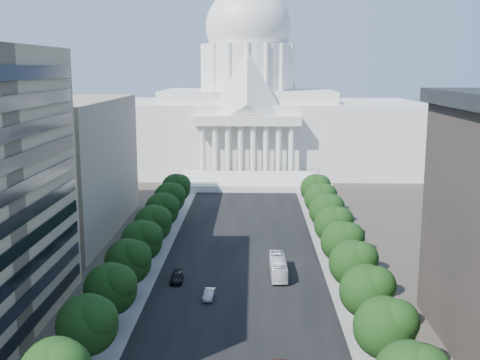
{
  "coord_description": "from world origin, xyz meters",
  "views": [
    {
      "loc": [
        2.2,
        -32.11,
        36.96
      ],
      "look_at": [
        -0.55,
        85.69,
        14.84
      ],
      "focal_mm": 45.0,
      "sensor_mm": 36.0,
      "label": 1
    }
  ],
  "objects": [
    {
      "name": "tree_r_i",
      "position": [
        18.34,
        107.81,
        6.45
      ],
      "size": [
        7.79,
        7.6,
        9.97
      ],
      "color": "#33261C",
      "rests_on": "ground"
    },
    {
      "name": "tree_r_c",
      "position": [
        18.34,
        35.81,
        6.45
      ],
      "size": [
        7.79,
        7.6,
        9.97
      ],
      "color": "#33261C",
      "rests_on": "ground"
    },
    {
      "name": "streetlight_c",
      "position": [
        19.9,
        60.0,
        5.82
      ],
      "size": [
        2.61,
        0.44,
        9.0
      ],
      "color": "gray",
      "rests_on": "ground"
    },
    {
      "name": "city_bus",
      "position": [
        6.67,
        71.54,
        1.65
      ],
      "size": [
        2.93,
        11.85,
        3.29
      ],
      "primitive_type": "imported",
      "rotation": [
        0.0,
        0.0,
        0.01
      ],
      "color": "white",
      "rests_on": "ground"
    },
    {
      "name": "streetlight_b",
      "position": [
        19.9,
        35.0,
        5.82
      ],
      "size": [
        2.61,
        0.44,
        9.0
      ],
      "color": "gray",
      "rests_on": "ground"
    },
    {
      "name": "streetlight_f",
      "position": [
        19.9,
        135.0,
        5.82
      ],
      "size": [
        2.61,
        0.44,
        9.0
      ],
      "color": "gray",
      "rests_on": "ground"
    },
    {
      "name": "tree_l_j",
      "position": [
        -17.66,
        119.81,
        6.45
      ],
      "size": [
        7.79,
        7.6,
        9.97
      ],
      "color": "#33261C",
      "rests_on": "ground"
    },
    {
      "name": "tree_r_d",
      "position": [
        18.34,
        47.81,
        6.45
      ],
      "size": [
        7.79,
        7.6,
        9.97
      ],
      "color": "#33261C",
      "rests_on": "ground"
    },
    {
      "name": "tree_r_j",
      "position": [
        18.34,
        119.81,
        6.45
      ],
      "size": [
        7.79,
        7.6,
        9.97
      ],
      "color": "#33261C",
      "rests_on": "ground"
    },
    {
      "name": "tree_l_i",
      "position": [
        -17.66,
        107.81,
        6.45
      ],
      "size": [
        7.79,
        7.6,
        9.97
      ],
      "color": "#33261C",
      "rests_on": "ground"
    },
    {
      "name": "tree_r_g",
      "position": [
        18.34,
        83.81,
        6.45
      ],
      "size": [
        7.79,
        7.6,
        9.97
      ],
      "color": "#33261C",
      "rests_on": "ground"
    },
    {
      "name": "tree_l_g",
      "position": [
        -17.66,
        83.81,
        6.45
      ],
      "size": [
        7.79,
        7.6,
        9.97
      ],
      "color": "#33261C",
      "rests_on": "ground"
    },
    {
      "name": "capitol",
      "position": [
        0.0,
        184.89,
        20.01
      ],
      "size": [
        120.0,
        56.0,
        73.0
      ],
      "color": "white",
      "rests_on": "ground"
    },
    {
      "name": "tree_l_c",
      "position": [
        -17.66,
        35.81,
        6.45
      ],
      "size": [
        7.79,
        7.6,
        9.97
      ],
      "color": "#33261C",
      "rests_on": "ground"
    },
    {
      "name": "tree_l_e",
      "position": [
        -17.66,
        59.81,
        6.45
      ],
      "size": [
        7.79,
        7.6,
        9.97
      ],
      "color": "#33261C",
      "rests_on": "ground"
    },
    {
      "name": "tree_r_f",
      "position": [
        18.34,
        71.81,
        6.45
      ],
      "size": [
        7.79,
        7.6,
        9.97
      ],
      "color": "#33261C",
      "rests_on": "ground"
    },
    {
      "name": "tree_l_f",
      "position": [
        -17.66,
        71.81,
        6.45
      ],
      "size": [
        7.79,
        7.6,
        9.97
      ],
      "color": "#33261C",
      "rests_on": "ground"
    },
    {
      "name": "car_silver",
      "position": [
        -4.95,
        60.0,
        0.75
      ],
      "size": [
        1.92,
        4.67,
        1.5
      ],
      "primitive_type": "imported",
      "rotation": [
        0.0,
        0.0,
        -0.07
      ],
      "color": "#999CA0",
      "rests_on": "ground"
    },
    {
      "name": "road_asphalt",
      "position": [
        0.0,
        90.0,
        0.0
      ],
      "size": [
        30.0,
        260.0,
        0.01
      ],
      "primitive_type": "cube",
      "color": "black",
      "rests_on": "ground"
    },
    {
      "name": "sidewalk_left",
      "position": [
        -19.0,
        90.0,
        0.0
      ],
      "size": [
        8.0,
        260.0,
        0.02
      ],
      "primitive_type": "cube",
      "color": "gray",
      "rests_on": "ground"
    },
    {
      "name": "sidewalk_right",
      "position": [
        19.0,
        90.0,
        0.0
      ],
      "size": [
        8.0,
        260.0,
        0.02
      ],
      "primitive_type": "cube",
      "color": "gray",
      "rests_on": "ground"
    },
    {
      "name": "car_dark_b",
      "position": [
        -11.18,
        67.68,
        0.76
      ],
      "size": [
        2.32,
        5.33,
        1.53
      ],
      "primitive_type": "imported",
      "rotation": [
        0.0,
        0.0,
        0.03
      ],
      "color": "black",
      "rests_on": "ground"
    },
    {
      "name": "streetlight_d",
      "position": [
        19.9,
        85.0,
        5.82
      ],
      "size": [
        2.61,
        0.44,
        9.0
      ],
      "color": "gray",
      "rests_on": "ground"
    },
    {
      "name": "tree_l_d",
      "position": [
        -17.66,
        47.81,
        6.45
      ],
      "size": [
        7.79,
        7.6,
        9.97
      ],
      "color": "#33261C",
      "rests_on": "ground"
    },
    {
      "name": "tree_r_h",
      "position": [
        18.34,
        95.81,
        6.45
      ],
      "size": [
        7.79,
        7.6,
        9.97
      ],
      "color": "#33261C",
      "rests_on": "ground"
    },
    {
      "name": "tree_l_h",
      "position": [
        -17.66,
        95.81,
        6.45
      ],
      "size": [
        7.79,
        7.6,
        9.97
      ],
      "color": "#33261C",
      "rests_on": "ground"
    },
    {
      "name": "office_block_left_far",
      "position": [
        -48.0,
        100.0,
        15.0
      ],
      "size": [
        38.0,
        52.0,
        30.0
      ],
      "primitive_type": "cube",
      "color": "gray",
      "rests_on": "ground"
    },
    {
      "name": "streetlight_e",
      "position": [
        19.9,
        110.0,
        5.82
      ],
      "size": [
        2.61,
        0.44,
        9.0
      ],
      "color": "gray",
      "rests_on": "ground"
    },
    {
      "name": "tree_r_e",
      "position": [
        18.34,
        59.81,
        6.45
      ],
      "size": [
        7.79,
        7.6,
        9.97
      ],
      "color": "#33261C",
      "rests_on": "ground"
    }
  ]
}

